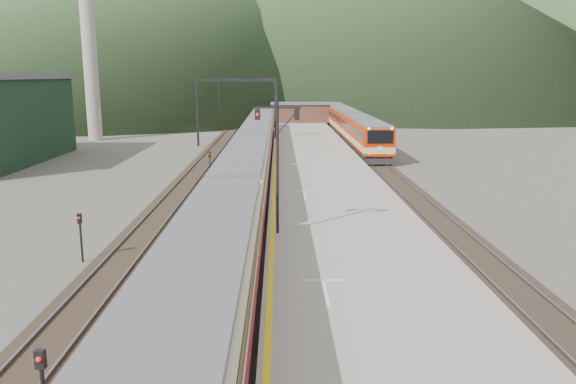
{
  "coord_description": "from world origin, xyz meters",
  "views": [
    {
      "loc": [
        2.19,
        -12.27,
        8.39
      ],
      "look_at": [
        2.69,
        18.3,
        2.0
      ],
      "focal_mm": 35.0,
      "sensor_mm": 36.0,
      "label": 1
    }
  ],
  "objects_px": {
    "main_train": "(252,156)",
    "worker": "(151,275)",
    "second_train": "(344,120)",
    "signal_mast": "(277,150)"
  },
  "relations": [
    {
      "from": "main_train",
      "to": "second_train",
      "type": "xyz_separation_m",
      "value": [
        11.5,
        35.7,
        0.03
      ]
    },
    {
      "from": "second_train",
      "to": "signal_mast",
      "type": "bearing_deg",
      "value": -99.68
    },
    {
      "from": "main_train",
      "to": "second_train",
      "type": "distance_m",
      "value": 37.5
    },
    {
      "from": "main_train",
      "to": "second_train",
      "type": "bearing_deg",
      "value": 72.14
    },
    {
      "from": "worker",
      "to": "main_train",
      "type": "bearing_deg",
      "value": -76.67
    },
    {
      "from": "main_train",
      "to": "worker",
      "type": "distance_m",
      "value": 24.94
    },
    {
      "from": "main_train",
      "to": "signal_mast",
      "type": "height_order",
      "value": "signal_mast"
    },
    {
      "from": "main_train",
      "to": "worker",
      "type": "bearing_deg",
      "value": -96.23
    },
    {
      "from": "second_train",
      "to": "worker",
      "type": "bearing_deg",
      "value": -103.22
    },
    {
      "from": "main_train",
      "to": "signal_mast",
      "type": "distance_m",
      "value": 19.69
    }
  ]
}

